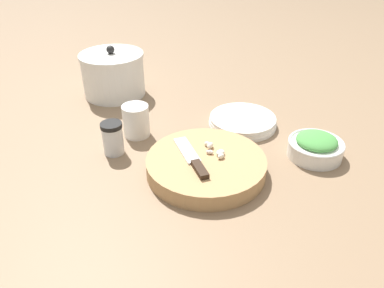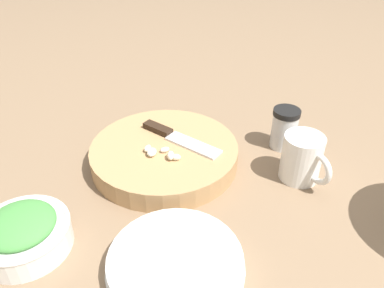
% 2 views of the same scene
% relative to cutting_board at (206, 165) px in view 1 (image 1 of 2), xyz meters
% --- Properties ---
extents(ground_plane, '(5.00, 5.00, 0.00)m').
position_rel_cutting_board_xyz_m(ground_plane, '(-0.04, 0.09, -0.02)').
color(ground_plane, '#7F664C').
extents(cutting_board, '(0.30, 0.30, 0.04)m').
position_rel_cutting_board_xyz_m(cutting_board, '(0.00, 0.00, 0.00)').
color(cutting_board, tan).
rests_on(cutting_board, ground_plane).
extents(chef_knife, '(0.11, 0.18, 0.01)m').
position_rel_cutting_board_xyz_m(chef_knife, '(-0.03, -0.01, 0.03)').
color(chef_knife, black).
rests_on(chef_knife, cutting_board).
extents(garlic_cloves, '(0.06, 0.07, 0.02)m').
position_rel_cutting_board_xyz_m(garlic_cloves, '(0.02, 0.03, 0.03)').
color(garlic_cloves, silver).
rests_on(garlic_cloves, cutting_board).
extents(herb_bowl, '(0.15, 0.15, 0.07)m').
position_rel_cutting_board_xyz_m(herb_bowl, '(0.28, 0.12, 0.01)').
color(herb_bowl, silver).
rests_on(herb_bowl, ground_plane).
extents(spice_jar, '(0.06, 0.06, 0.09)m').
position_rel_cutting_board_xyz_m(spice_jar, '(-0.26, 0.05, 0.03)').
color(spice_jar, silver).
rests_on(spice_jar, ground_plane).
extents(coffee_mug, '(0.08, 0.11, 0.09)m').
position_rel_cutting_board_xyz_m(coffee_mug, '(-0.22, 0.16, 0.03)').
color(coffee_mug, silver).
rests_on(coffee_mug, ground_plane).
extents(plate_stack, '(0.21, 0.21, 0.03)m').
position_rel_cutting_board_xyz_m(plate_stack, '(0.08, 0.26, -0.01)').
color(plate_stack, silver).
rests_on(plate_stack, ground_plane).
extents(stock_pot, '(0.22, 0.22, 0.18)m').
position_rel_cutting_board_xyz_m(stock_pot, '(-0.38, 0.43, 0.05)').
color(stock_pot, silver).
rests_on(stock_pot, ground_plane).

